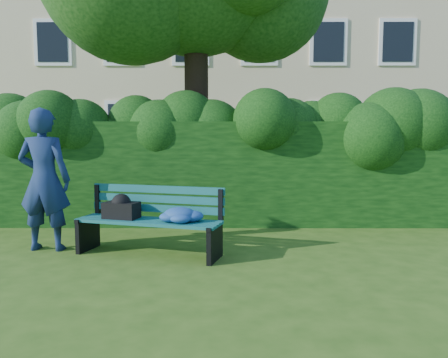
{
  "coord_description": "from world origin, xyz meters",
  "views": [
    {
      "loc": [
        0.02,
        -5.59,
        1.57
      ],
      "look_at": [
        0.0,
        0.6,
        0.95
      ],
      "focal_mm": 35.0,
      "sensor_mm": 36.0,
      "label": 1
    }
  ],
  "objects": [
    {
      "name": "ground",
      "position": [
        0.0,
        0.0,
        0.0
      ],
      "size": [
        80.0,
        80.0,
        0.0
      ],
      "primitive_type": "plane",
      "color": "#2D5114",
      "rests_on": "ground"
    },
    {
      "name": "apartment_building",
      "position": [
        -0.0,
        13.99,
        6.0
      ],
      "size": [
        16.0,
        8.08,
        12.0
      ],
      "color": "#CCB588",
      "rests_on": "ground"
    },
    {
      "name": "hedge",
      "position": [
        0.0,
        2.2,
        0.9
      ],
      "size": [
        10.0,
        1.0,
        1.8
      ],
      "color": "black",
      "rests_on": "ground"
    },
    {
      "name": "park_bench",
      "position": [
        -0.94,
        0.06,
        0.5
      ],
      "size": [
        2.0,
        1.07,
        0.89
      ],
      "rotation": [
        0.0,
        0.0,
        -0.28
      ],
      "color": "#115757",
      "rests_on": "ground"
    },
    {
      "name": "man_reading",
      "position": [
        -2.44,
        0.3,
        0.97
      ],
      "size": [
        0.73,
        0.49,
        1.94
      ],
      "primitive_type": "imported",
      "rotation": [
        0.0,
        0.0,
        3.1
      ],
      "color": "navy",
      "rests_on": "ground"
    }
  ]
}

